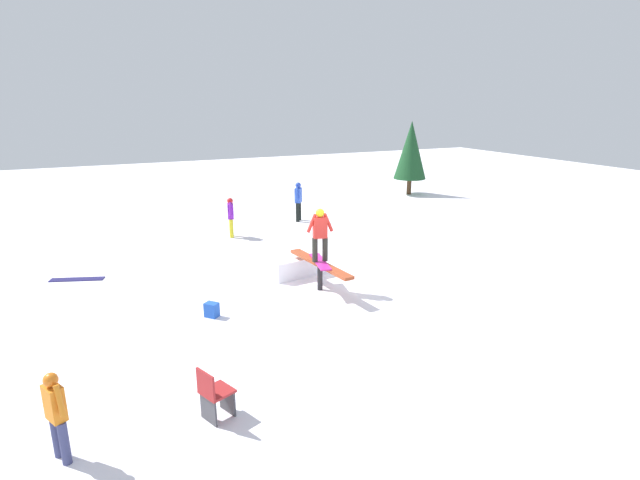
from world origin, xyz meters
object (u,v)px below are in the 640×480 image
Objects in this scene: rail_feature at (320,266)px; bystander_blue at (298,199)px; main_rider_on_rail at (320,236)px; backpack_on_snow at (212,310)px; bystander_orange at (56,412)px; loose_snowboard_navy at (77,279)px; pine_tree_far at (411,150)px; bystander_purple at (231,215)px; folding_chair at (215,395)px.

bystander_blue is at bearing 154.72° from rail_feature.
main_rider_on_rail is (0.00, 0.00, 0.82)m from rail_feature.
main_rider_on_rail is 3.30m from backpack_on_snow.
backpack_on_snow is (-3.85, 3.00, -0.59)m from bystander_orange.
bystander_orange reaches higher than loose_snowboard_navy.
pine_tree_far is (-10.42, 10.02, 0.82)m from main_rider_on_rail.
folding_chair is at bearing -3.40° from bystander_purple.
loose_snowboard_navy is at bearing -50.07° from bystander_purple.
bystander_orange is 0.94× the size of loose_snowboard_navy.
rail_feature is 0.72× the size of pine_tree_far.
main_rider_on_rail reaches higher than rail_feature.
folding_chair is (-0.02, 2.17, -0.35)m from bystander_orange.
bystander_purple reaches higher than loose_snowboard_navy.
bystander_purple is 1.64× the size of folding_chair.
main_rider_on_rail is at bearing -161.08° from bystander_blue.
loose_snowboard_navy is 4.24× the size of backpack_on_snow.
pine_tree_far is (-4.29, 10.74, 1.49)m from bystander_purple.
folding_chair is (4.31, -3.82, -0.24)m from rail_feature.
bystander_purple reaches higher than bystander_orange.
loose_snowboard_navy is at bearing -128.14° from rail_feature.
bystander_purple is 0.38× the size of pine_tree_far.
bystander_purple is at bearing 179.77° from rail_feature.
bystander_blue reaches higher than backpack_on_snow.
loose_snowboard_navy is (2.59, -5.13, -0.80)m from bystander_purple.
bystander_purple is 4.24× the size of backpack_on_snow.
bystander_blue is at bearing -135.92° from loose_snowboard_navy.
bystander_blue is 9.17m from loose_snowboard_navy.
bystander_blue is at bearing 173.28° from main_rider_on_rail.
bystander_blue reaches higher than bystander_purple.
backpack_on_snow is at bearing -5.80° from bystander_purple.
folding_chair reaches higher than loose_snowboard_navy.
bystander_blue is 1.11× the size of loose_snowboard_navy.
main_rider_on_rail is 7.42m from bystander_orange.
rail_feature reaches higher than loose_snowboard_navy.
rail_feature is 6.87m from loose_snowboard_navy.
pine_tree_far reaches higher than rail_feature.
bystander_orange is at bearing -61.01° from rail_feature.
backpack_on_snow is (0.48, -2.99, -0.49)m from rail_feature.
backpack_on_snow is (4.03, 2.86, 0.16)m from loose_snowboard_navy.
bystander_orange is 2.19m from folding_chair.
pine_tree_far reaches higher than loose_snowboard_navy.
rail_feature is at bearing -63.52° from folding_chair.
folding_chair is 2.59× the size of backpack_on_snow.
rail_feature reaches higher than backpack_on_snow.
rail_feature is 1.89× the size of loose_snowboard_navy.
rail_feature is at bearing 168.13° from loose_snowboard_navy.
bystander_blue is 0.42× the size of pine_tree_far.
backpack_on_snow is at bearing 116.16° from bystander_orange.
backpack_on_snow is (6.62, -2.27, -0.64)m from bystander_purple.
backpack_on_snow reaches higher than loose_snowboard_navy.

